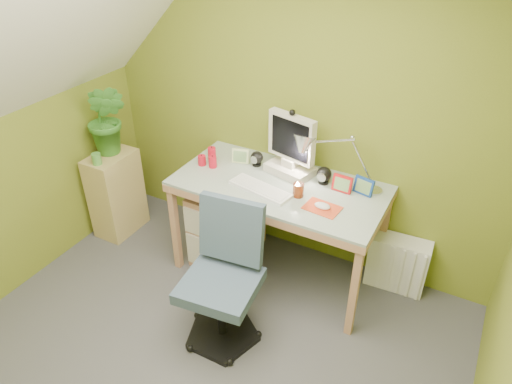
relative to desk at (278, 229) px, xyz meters
The scene contains 19 objects.
wall_back 0.88m from the desk, 100.16° to the left, with size 3.20×0.01×2.40m, color olive.
desk is the anchor object (origin of this frame).
monitor 0.71m from the desk, 90.00° to the left, with size 0.42×0.24×0.57m, color beige, non-canonical shape.
speaker_left 0.56m from the desk, 149.35° to the left, with size 0.10×0.10×0.11m, color black, non-canonical shape.
speaker_right 0.56m from the desk, 30.65° to the left, with size 0.11×0.11×0.13m, color black, non-canonical shape.
keyboard 0.45m from the desk, 119.74° to the right, with size 0.46×0.15×0.02m, color white.
mousepad 0.57m from the desk, 20.22° to the right, with size 0.23×0.16×0.01m, color #DB4522.
mouse 0.59m from the desk, 20.22° to the right, with size 0.11×0.07×0.04m, color white.
amber_tumbler 0.49m from the desk, 23.96° to the right, with size 0.08×0.08×0.10m, color #973D16.
candle_cluster 0.76m from the desk, behind, with size 0.16×0.14×0.12m, color red, non-canonical shape.
photo_frame_red 0.64m from the desk, 15.95° to the left, with size 0.14×0.02×0.12m, color red.
photo_frame_blue 0.74m from the desk, 15.95° to the left, with size 0.14×0.02×0.12m, color navy.
photo_frame_green 0.63m from the desk, 160.71° to the left, with size 0.13×0.02×0.11m, color beige.
desk_lamp 0.86m from the desk, 21.80° to the left, with size 0.56×0.24×0.60m, color silver, non-canonical shape.
side_ledge 1.48m from the desk, behind, with size 0.28×0.42×0.74m, color tan.
potted_plant 1.60m from the desk, behind, with size 0.33×0.27×0.60m, color #3B802A.
green_cup 1.53m from the desk, 167.62° to the right, with size 0.07×0.07×0.09m, color #559C41.
task_chair 0.78m from the desk, 92.42° to the right, with size 0.53×0.53×0.96m, color #3B4E61, non-canonical shape.
radiator 0.93m from the desk, 17.27° to the left, with size 0.43×0.17×0.43m, color white.
Camera 1 is at (1.27, -1.35, 2.57)m, focal length 33.00 mm.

